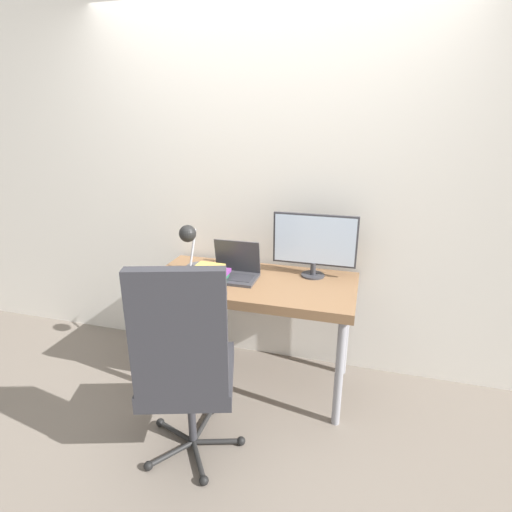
{
  "coord_description": "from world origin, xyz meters",
  "views": [
    {
      "loc": [
        0.68,
        -1.97,
        1.77
      ],
      "look_at": [
        0.04,
        0.3,
        0.95
      ],
      "focal_mm": 28.0,
      "sensor_mm": 36.0,
      "label": 1
    }
  ],
  "objects": [
    {
      "name": "ground_plane",
      "position": [
        0.0,
        0.0,
        0.0
      ],
      "size": [
        12.0,
        12.0,
        0.0
      ],
      "primitive_type": "plane",
      "color": "#70665B"
    },
    {
      "name": "tv_remote",
      "position": [
        -0.14,
        0.13,
        0.78
      ],
      "size": [
        0.12,
        0.17,
        0.02
      ],
      "color": "#4C4C51",
      "rests_on": "desk"
    },
    {
      "name": "office_chair",
      "position": [
        -0.12,
        -0.44,
        0.62
      ],
      "size": [
        0.59,
        0.61,
        1.16
      ],
      "color": "black",
      "rests_on": "ground_plane"
    },
    {
      "name": "monitor",
      "position": [
        0.37,
        0.51,
        1.0
      ],
      "size": [
        0.55,
        0.15,
        0.42
      ],
      "color": "#333338",
      "rests_on": "desk"
    },
    {
      "name": "wall_back",
      "position": [
        0.0,
        0.72,
        1.3
      ],
      "size": [
        8.0,
        0.05,
        2.6
      ],
      "color": "silver",
      "rests_on": "ground_plane"
    },
    {
      "name": "desk",
      "position": [
        0.0,
        0.33,
        0.69
      ],
      "size": [
        1.34,
        0.66,
        0.77
      ],
      "color": "brown",
      "rests_on": "ground_plane"
    },
    {
      "name": "laptop",
      "position": [
        -0.12,
        0.34,
        0.82
      ],
      "size": [
        0.31,
        0.23,
        0.24
      ],
      "color": "#38383D",
      "rests_on": "desk"
    },
    {
      "name": "book_stack",
      "position": [
        -0.25,
        0.22,
        0.82
      ],
      "size": [
        0.22,
        0.2,
        0.1
      ],
      "color": "#334C8C",
      "rests_on": "desk"
    },
    {
      "name": "desk_lamp",
      "position": [
        -0.44,
        0.35,
        1.0
      ],
      "size": [
        0.15,
        0.25,
        0.34
      ],
      "color": "#4C4C51",
      "rests_on": "desk"
    },
    {
      "name": "game_controller",
      "position": [
        -0.42,
        0.09,
        0.79
      ],
      "size": [
        0.15,
        0.09,
        0.04
      ],
      "color": "white",
      "rests_on": "desk"
    },
    {
      "name": "media_remote",
      "position": [
        -0.26,
        0.13,
        0.78
      ],
      "size": [
        0.1,
        0.14,
        0.02
      ],
      "color": "black",
      "rests_on": "desk"
    }
  ]
}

